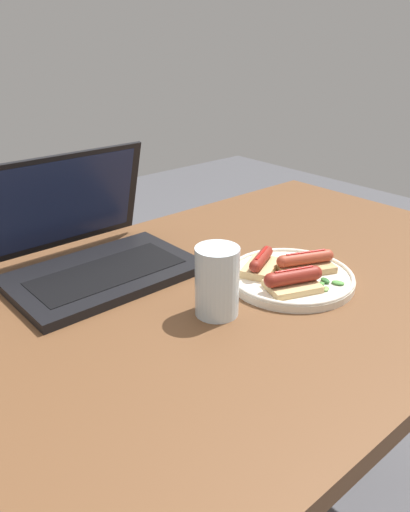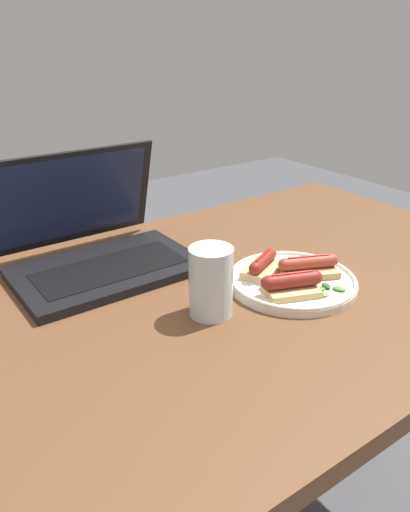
# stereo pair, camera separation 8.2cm
# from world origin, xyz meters

# --- Properties ---
(desk) EXTENTS (1.33, 0.80, 0.73)m
(desk) POSITION_xyz_m (0.00, 0.00, 0.64)
(desk) COLOR brown
(desk) RESTS_ON ground_plane
(laptop) EXTENTS (0.36, 0.29, 0.23)m
(laptop) POSITION_xyz_m (-0.16, 0.23, 0.77)
(laptop) COLOR black
(laptop) RESTS_ON desk
(plate) EXTENTS (0.24, 0.24, 0.02)m
(plate) POSITION_xyz_m (0.10, -0.06, 0.74)
(plate) COLOR silver
(plate) RESTS_ON desk
(sausage_toast_left) EXTENTS (0.13, 0.10, 0.04)m
(sausage_toast_left) POSITION_xyz_m (0.14, -0.06, 0.76)
(sausage_toast_left) COLOR tan
(sausage_toast_left) RESTS_ON plate
(sausage_toast_middle) EXTENTS (0.11, 0.09, 0.04)m
(sausage_toast_middle) POSITION_xyz_m (0.07, -0.01, 0.76)
(sausage_toast_middle) COLOR tan
(sausage_toast_middle) RESTS_ON plate
(sausage_toast_right) EXTENTS (0.11, 0.09, 0.04)m
(sausage_toast_right) POSITION_xyz_m (0.06, -0.10, 0.76)
(sausage_toast_right) COLOR tan
(sausage_toast_right) RESTS_ON plate
(salad_pile) EXTENTS (0.06, 0.05, 0.01)m
(salad_pile) POSITION_xyz_m (0.12, -0.13, 0.75)
(salad_pile) COLOR #2D662D
(salad_pile) RESTS_ON plate
(drinking_glass) EXTENTS (0.08, 0.08, 0.12)m
(drinking_glass) POSITION_xyz_m (-0.09, -0.05, 0.79)
(drinking_glass) COLOR silver
(drinking_glass) RESTS_ON desk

